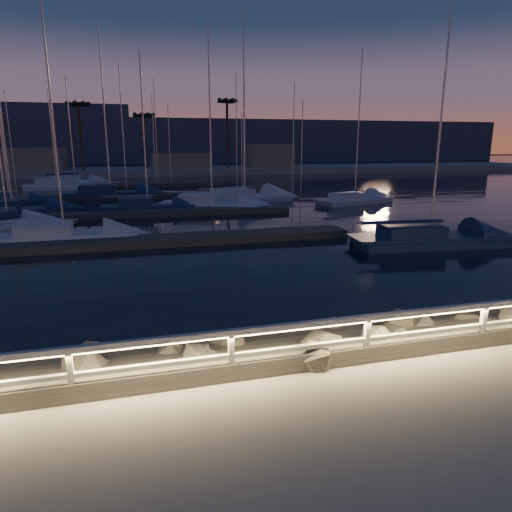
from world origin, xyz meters
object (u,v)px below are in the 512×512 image
object	(u,v)px
sailboat_j	(145,206)
sailboat_k	(108,193)
sailboat_m	(74,182)
sailboat_i	(8,201)
sailboat_l	(242,198)
sailboat_g	(209,204)
sailboat_c	(60,236)
sailboat_n	(58,186)
sailboat_h	(353,199)
guard_rail	(177,349)
sailboat_a	(6,221)
sailboat_d	(426,238)
sailboat_f	(10,211)

from	to	relation	value
sailboat_j	sailboat_k	xyz separation A→B (m)	(-3.21, 10.19, 0.06)
sailboat_j	sailboat_m	distance (m)	27.03
sailboat_i	sailboat_l	bearing A→B (deg)	-6.77
sailboat_g	sailboat_l	size ratio (longest dim) A/B	0.89
sailboat_c	sailboat_m	size ratio (longest dim) A/B	0.96
sailboat_k	sailboat_n	size ratio (longest dim) A/B	1.16
sailboat_h	sailboat_i	world-z (taller)	sailboat_h
sailboat_c	sailboat_g	xyz separation A→B (m)	(9.86, 10.73, 0.03)
sailboat_g	sailboat_m	world-z (taller)	sailboat_g
sailboat_g	sailboat_l	distance (m)	4.94
sailboat_h	sailboat_m	xyz separation A→B (m)	(-26.02, 25.53, 0.07)
sailboat_k	sailboat_m	distance (m)	16.34
guard_rail	sailboat_n	world-z (taller)	sailboat_n
sailboat_a	sailboat_k	size ratio (longest dim) A/B	0.69
sailboat_n	sailboat_m	bearing A→B (deg)	91.69
sailboat_d	sailboat_g	bearing A→B (deg)	124.14
sailboat_c	sailboat_m	bearing A→B (deg)	94.90
sailboat_f	sailboat_j	size ratio (longest dim) A/B	1.18
guard_rail	sailboat_l	world-z (taller)	sailboat_l
sailboat_m	sailboat_g	bearing A→B (deg)	-87.83
sailboat_f	sailboat_l	size ratio (longest dim) A/B	0.88
guard_rail	sailboat_a	world-z (taller)	sailboat_a
sailboat_i	sailboat_m	bearing A→B (deg)	82.95
sailboat_k	sailboat_l	distance (m)	13.63
sailboat_k	sailboat_l	world-z (taller)	sailboat_l
sailboat_h	sailboat_k	size ratio (longest dim) A/B	0.83
sailboat_d	sailboat_k	bearing A→B (deg)	128.68
sailboat_g	sailboat_j	size ratio (longest dim) A/B	1.20
sailboat_d	sailboat_h	world-z (taller)	sailboat_d
sailboat_i	sailboat_j	size ratio (longest dim) A/B	0.91
sailboat_c	sailboat_n	distance (m)	31.71
guard_rail	sailboat_f	size ratio (longest dim) A/B	3.10
sailboat_h	sailboat_j	distance (m)	18.03
sailboat_d	sailboat_m	size ratio (longest dim) A/B	1.07
sailboat_d	sailboat_f	world-z (taller)	sailboat_d
sailboat_d	sailboat_l	world-z (taller)	sailboat_l
sailboat_d	sailboat_n	distance (m)	43.56
guard_rail	sailboat_c	bearing A→B (deg)	104.19
sailboat_g	sailboat_j	world-z (taller)	sailboat_g
guard_rail	sailboat_f	distance (m)	29.41
sailboat_h	sailboat_n	bearing A→B (deg)	126.79
sailboat_a	sailboat_j	xyz separation A→B (m)	(8.86, 4.68, 0.00)
guard_rail	sailboat_i	world-z (taller)	sailboat_i
sailboat_j	sailboat_l	bearing A→B (deg)	23.96
sailboat_f	sailboat_h	distance (m)	27.58
sailboat_a	sailboat_l	size ratio (longest dim) A/B	0.67
sailboat_g	sailboat_h	distance (m)	12.99
sailboat_f	sailboat_i	xyz separation A→B (m)	(-1.78, 7.28, -0.05)
sailboat_c	sailboat_n	size ratio (longest dim) A/B	0.95
sailboat_g	sailboat_h	bearing A→B (deg)	23.24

